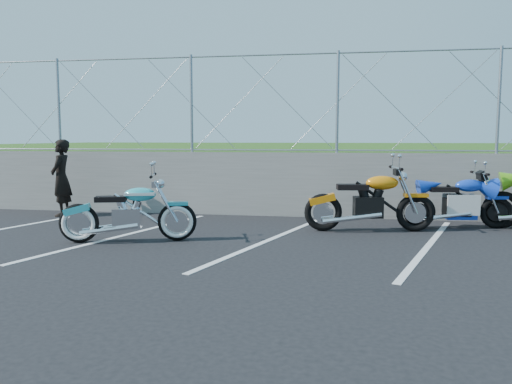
% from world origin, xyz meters
% --- Properties ---
extents(ground, '(90.00, 90.00, 0.00)m').
position_xyz_m(ground, '(0.00, 0.00, 0.00)').
color(ground, black).
rests_on(ground, ground).
extents(retaining_wall, '(30.00, 0.22, 1.30)m').
position_xyz_m(retaining_wall, '(0.00, 3.50, 0.65)').
color(retaining_wall, slate).
rests_on(retaining_wall, ground).
extents(grass_field, '(30.00, 20.00, 1.30)m').
position_xyz_m(grass_field, '(0.00, 13.50, 0.65)').
color(grass_field, '#224612').
rests_on(grass_field, ground).
extents(chain_link_fence, '(28.00, 0.03, 2.00)m').
position_xyz_m(chain_link_fence, '(0.00, 3.50, 2.30)').
color(chain_link_fence, gray).
rests_on(chain_link_fence, retaining_wall).
extents(parking_lines, '(18.29, 4.31, 0.01)m').
position_xyz_m(parking_lines, '(1.20, 1.00, 0.00)').
color(parking_lines, silver).
rests_on(parking_lines, ground).
extents(cruiser_turquoise, '(2.03, 0.76, 1.04)m').
position_xyz_m(cruiser_turquoise, '(-2.10, 0.53, 0.42)').
color(cruiser_turquoise, black).
rests_on(cruiser_turquoise, ground).
extents(naked_orange, '(2.21, 0.75, 1.10)m').
position_xyz_m(naked_orange, '(1.61, 2.03, 0.47)').
color(naked_orange, black).
rests_on(naked_orange, ground).
extents(sportbike_blue, '(1.91, 0.68, 0.99)m').
position_xyz_m(sportbike_blue, '(3.17, 2.60, 0.43)').
color(sportbike_blue, black).
rests_on(sportbike_blue, ground).
extents(person_standing, '(0.47, 0.63, 1.57)m').
position_xyz_m(person_standing, '(-4.54, 2.71, 0.78)').
color(person_standing, black).
rests_on(person_standing, ground).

